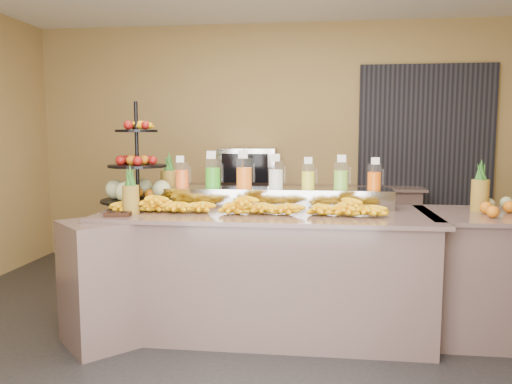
% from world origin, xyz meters
% --- Properties ---
extents(ground, '(6.00, 6.00, 0.00)m').
position_xyz_m(ground, '(0.00, 0.00, 0.00)').
color(ground, black).
rests_on(ground, ground).
extents(room_envelope, '(6.04, 5.02, 2.82)m').
position_xyz_m(room_envelope, '(0.19, 0.79, 1.88)').
color(room_envelope, olive).
rests_on(room_envelope, ground).
extents(buffet_counter, '(2.75, 1.25, 0.93)m').
position_xyz_m(buffet_counter, '(-0.12, 0.26, 0.47)').
color(buffet_counter, gray).
rests_on(buffet_counter, ground).
extents(right_counter, '(1.08, 0.88, 0.93)m').
position_xyz_m(right_counter, '(1.70, 0.40, 0.47)').
color(right_counter, gray).
rests_on(right_counter, ground).
extents(back_ledge, '(3.10, 0.55, 0.93)m').
position_xyz_m(back_ledge, '(0.00, 2.25, 0.47)').
color(back_ledge, gray).
rests_on(back_ledge, ground).
extents(pitcher_tray, '(1.85, 0.30, 0.15)m').
position_xyz_m(pitcher_tray, '(0.05, 0.58, 1.01)').
color(pitcher_tray, gray).
rests_on(pitcher_tray, buffet_counter).
extents(juice_pitcher_orange_a, '(0.11, 0.12, 0.27)m').
position_xyz_m(juice_pitcher_orange_a, '(-0.73, 0.58, 1.17)').
color(juice_pitcher_orange_a, silver).
rests_on(juice_pitcher_orange_a, pitcher_tray).
extents(juice_pitcher_green, '(0.13, 0.13, 0.31)m').
position_xyz_m(juice_pitcher_green, '(-0.47, 0.58, 1.19)').
color(juice_pitcher_green, silver).
rests_on(juice_pitcher_green, pitcher_tray).
extents(juice_pitcher_orange_b, '(0.13, 0.14, 0.32)m').
position_xyz_m(juice_pitcher_orange_b, '(-0.21, 0.58, 1.19)').
color(juice_pitcher_orange_b, silver).
rests_on(juice_pitcher_orange_b, pitcher_tray).
extents(juice_pitcher_milk, '(0.12, 0.12, 0.29)m').
position_xyz_m(juice_pitcher_milk, '(0.05, 0.58, 1.18)').
color(juice_pitcher_milk, silver).
rests_on(juice_pitcher_milk, pitcher_tray).
extents(juice_pitcher_lemon, '(0.11, 0.11, 0.26)m').
position_xyz_m(juice_pitcher_lemon, '(0.31, 0.58, 1.17)').
color(juice_pitcher_lemon, silver).
rests_on(juice_pitcher_lemon, pitcher_tray).
extents(juice_pitcher_lime, '(0.12, 0.12, 0.29)m').
position_xyz_m(juice_pitcher_lime, '(0.57, 0.58, 1.18)').
color(juice_pitcher_lime, silver).
rests_on(juice_pitcher_lime, pitcher_tray).
extents(juice_pitcher_orange_c, '(0.11, 0.11, 0.26)m').
position_xyz_m(juice_pitcher_orange_c, '(0.83, 0.58, 1.17)').
color(juice_pitcher_orange_c, silver).
rests_on(juice_pitcher_orange_c, pitcher_tray).
extents(banana_heap, '(2.06, 0.19, 0.17)m').
position_xyz_m(banana_heap, '(-0.15, 0.22, 0.99)').
color(banana_heap, '#F8B50C').
rests_on(banana_heap, buffet_counter).
extents(fruit_stand, '(0.62, 0.62, 0.85)m').
position_xyz_m(fruit_stand, '(-1.03, 0.46, 1.15)').
color(fruit_stand, black).
rests_on(fruit_stand, buffet_counter).
extents(condiment_caddy, '(0.20, 0.16, 0.03)m').
position_xyz_m(condiment_caddy, '(-1.04, -0.04, 0.94)').
color(condiment_caddy, black).
rests_on(condiment_caddy, buffet_counter).
extents(pineapple_left_a, '(0.12, 0.12, 0.37)m').
position_xyz_m(pineapple_left_a, '(-0.99, 0.08, 1.06)').
color(pineapple_left_a, brown).
rests_on(pineapple_left_a, buffet_counter).
extents(pineapple_left_b, '(0.15, 0.15, 0.44)m').
position_xyz_m(pineapple_left_b, '(-0.88, 0.71, 1.10)').
color(pineapple_left_b, brown).
rests_on(pineapple_left_b, buffet_counter).
extents(right_fruit_pile, '(0.46, 0.44, 0.24)m').
position_xyz_m(right_fruit_pile, '(1.76, 0.37, 1.01)').
color(right_fruit_pile, brown).
rests_on(right_fruit_pile, right_counter).
extents(oven_warmer, '(0.66, 0.47, 0.43)m').
position_xyz_m(oven_warmer, '(-0.42, 2.25, 1.14)').
color(oven_warmer, gray).
rests_on(oven_warmer, back_ledge).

